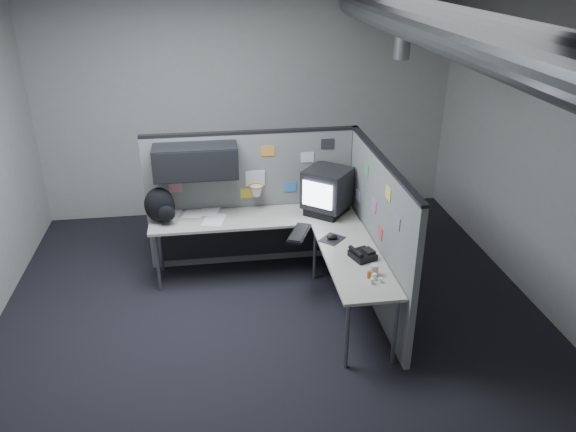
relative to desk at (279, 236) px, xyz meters
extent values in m
cube|color=black|center=(-0.15, -0.70, -0.62)|extent=(5.60, 5.60, 0.01)
cube|color=#9E9E99|center=(-0.15, 2.10, 0.99)|extent=(5.60, 0.01, 3.20)
cube|color=#9E9E99|center=(-0.15, -3.51, 0.99)|extent=(5.60, 0.01, 3.20)
cube|color=#9E9E99|center=(2.66, -0.70, 0.99)|extent=(0.01, 5.60, 3.20)
cylinder|color=slate|center=(1.25, -0.70, 2.24)|extent=(0.40, 5.49, 0.40)
cylinder|color=slate|center=(1.25, 0.10, 1.99)|extent=(0.16, 0.16, 0.30)
cube|color=slate|center=(-0.23, 0.60, 0.19)|extent=(2.43, 0.06, 1.60)
cube|color=black|center=(-0.23, 0.60, 1.00)|extent=(2.43, 0.07, 0.03)
cube|color=black|center=(0.95, 0.60, 0.19)|extent=(0.07, 0.07, 1.60)
cube|color=black|center=(-0.85, 0.40, 0.76)|extent=(0.90, 0.35, 0.35)
cube|color=black|center=(-0.85, 0.22, 0.76)|extent=(0.90, 0.02, 0.33)
cube|color=silver|center=(-0.20, 0.56, 0.47)|extent=(0.22, 0.02, 0.18)
torus|color=#D85914|center=(-0.20, 0.47, 0.41)|extent=(0.16, 0.16, 0.01)
cone|color=white|center=(-0.20, 0.47, 0.35)|extent=(0.14, 0.14, 0.11)
cube|color=#D87F7F|center=(-1.10, 0.56, 0.41)|extent=(0.15, 0.01, 0.12)
cube|color=orange|center=(-0.05, 0.56, 0.79)|extent=(0.15, 0.01, 0.12)
cube|color=#337FCC|center=(0.20, 0.56, 0.34)|extent=(0.15, 0.01, 0.12)
cube|color=silver|center=(0.40, 0.56, 0.69)|extent=(0.15, 0.01, 0.12)
cube|color=#26262D|center=(0.63, 0.56, 0.84)|extent=(0.15, 0.01, 0.12)
cube|color=gold|center=(-0.30, 0.56, 0.29)|extent=(0.15, 0.01, 0.12)
cube|color=slate|center=(0.95, -0.49, 0.19)|extent=(0.06, 2.23, 1.60)
cube|color=black|center=(0.95, -0.49, 1.00)|extent=(0.07, 2.23, 0.03)
cube|color=#4CB266|center=(0.92, -0.05, 0.74)|extent=(0.01, 0.15, 0.12)
cube|color=#B266B2|center=(0.92, -0.40, 0.49)|extent=(0.01, 0.15, 0.12)
cube|color=#E5D84C|center=(0.92, -0.80, 0.79)|extent=(0.01, 0.15, 0.12)
cube|color=silver|center=(0.92, 0.20, 0.34)|extent=(0.01, 0.15, 0.12)
cube|color=gray|center=(0.92, -1.10, 0.64)|extent=(0.01, 0.15, 0.12)
cube|color=#CC4C4C|center=(0.92, -0.65, 0.31)|extent=(0.01, 0.15, 0.12)
cube|color=#A5A195|center=(-0.25, 0.28, 0.10)|extent=(2.30, 0.56, 0.03)
cube|color=#A5A195|center=(0.63, -0.78, 0.10)|extent=(0.56, 1.55, 0.03)
cube|color=black|center=(-0.25, 0.50, -0.21)|extent=(2.18, 0.02, 0.55)
cylinder|color=gray|center=(-1.33, 0.06, -0.26)|extent=(0.04, 0.04, 0.70)
cylinder|color=gray|center=(-1.33, 0.50, -0.26)|extent=(0.04, 0.04, 0.70)
cylinder|color=gray|center=(0.41, 0.06, -0.26)|extent=(0.04, 0.04, 0.70)
cylinder|color=gray|center=(0.41, -1.48, -0.26)|extent=(0.04, 0.04, 0.70)
cylinder|color=gray|center=(0.85, -1.48, -0.26)|extent=(0.04, 0.04, 0.70)
cube|color=black|center=(0.59, 0.28, 0.16)|extent=(0.57, 0.57, 0.09)
cube|color=black|center=(0.59, 0.28, 0.42)|extent=(0.64, 0.64, 0.43)
cube|color=silver|center=(0.43, 0.09, 0.42)|extent=(0.29, 0.23, 0.28)
cube|color=black|center=(0.19, -0.23, 0.13)|extent=(0.33, 0.47, 0.03)
cube|color=black|center=(0.19, -0.23, 0.15)|extent=(0.29, 0.43, 0.01)
cube|color=black|center=(0.51, -0.38, 0.12)|extent=(0.31, 0.31, 0.01)
ellipsoid|color=black|center=(0.51, -0.38, 0.15)|extent=(0.12, 0.08, 0.05)
cube|color=black|center=(0.71, -0.80, 0.15)|extent=(0.27, 0.28, 0.06)
cylinder|color=black|center=(0.64, -0.81, 0.20)|extent=(0.11, 0.21, 0.04)
cube|color=black|center=(0.77, -0.79, 0.19)|extent=(0.13, 0.15, 0.02)
cylinder|color=silver|center=(0.71, -1.20, 0.15)|extent=(0.05, 0.05, 0.06)
cylinder|color=silver|center=(0.68, -1.26, 0.14)|extent=(0.05, 0.05, 0.05)
cylinder|color=silver|center=(0.76, -1.25, 0.14)|extent=(0.04, 0.04, 0.05)
cylinder|color=#D85914|center=(0.68, -1.17, 0.15)|extent=(0.05, 0.05, 0.07)
cylinder|color=beige|center=(0.74, -1.12, 0.17)|extent=(0.08, 0.08, 0.11)
cube|color=white|center=(-0.69, 0.26, 0.12)|extent=(0.30, 0.36, 0.00)
cube|color=white|center=(-0.90, 0.48, 0.12)|extent=(0.29, 0.36, 0.00)
cube|color=white|center=(-1.19, 0.45, 0.12)|extent=(0.29, 0.36, 0.00)
cube|color=white|center=(-0.74, 0.49, 0.13)|extent=(0.30, 0.36, 0.00)
ellipsoid|color=black|center=(-1.26, 0.30, 0.32)|extent=(0.38, 0.31, 0.40)
ellipsoid|color=black|center=(-1.19, 0.18, 0.26)|extent=(0.20, 0.14, 0.18)
camera|label=1|loc=(-0.68, -5.39, 2.81)|focal=35.00mm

